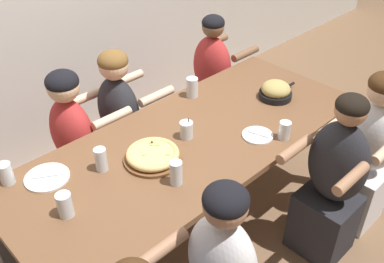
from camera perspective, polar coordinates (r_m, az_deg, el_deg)
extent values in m
plane|color=brown|center=(3.06, 0.00, -12.85)|extent=(18.00, 18.00, 0.00)
cube|color=brown|center=(2.55, 0.00, -1.29)|extent=(2.29, 0.93, 0.04)
cube|color=#4C4C51|center=(3.32, 18.63, -1.93)|extent=(0.07, 0.07, 0.74)
cube|color=#4C4C51|center=(2.70, -23.91, -13.80)|extent=(0.07, 0.07, 0.74)
cube|color=#4C4C51|center=(3.67, 7.77, 3.51)|extent=(0.07, 0.07, 0.74)
cylinder|color=brown|center=(2.38, -5.23, -3.60)|extent=(0.33, 0.33, 0.02)
torus|color=#DBB26B|center=(2.36, -5.27, -3.00)|extent=(0.30, 0.30, 0.04)
cylinder|color=#E5C675|center=(2.36, -5.26, -3.13)|extent=(0.25, 0.25, 0.03)
cylinder|color=#E5C166|center=(2.41, -5.34, -1.71)|extent=(0.02, 0.02, 0.01)
cylinder|color=#E5C166|center=(2.42, -5.22, -1.46)|extent=(0.02, 0.02, 0.01)
cylinder|color=#E5C166|center=(2.34, -6.43, -3.02)|extent=(0.02, 0.02, 0.01)
cylinder|color=#E5C166|center=(2.33, -3.16, -3.01)|extent=(0.02, 0.02, 0.01)
cylinder|color=#E5C166|center=(2.42, -5.52, -1.48)|extent=(0.02, 0.02, 0.01)
cylinder|color=#E5C166|center=(2.40, -4.54, -1.76)|extent=(0.02, 0.02, 0.01)
cylinder|color=black|center=(2.97, 11.03, 4.82)|extent=(0.22, 0.22, 0.04)
cylinder|color=black|center=(3.09, 12.85, 6.01)|extent=(0.10, 0.02, 0.02)
ellipsoid|color=tan|center=(2.95, 11.13, 5.59)|extent=(0.20, 0.20, 0.11)
cylinder|color=white|center=(2.58, 8.73, -0.51)|extent=(0.19, 0.19, 0.01)
cube|color=#B7B7BC|center=(2.57, 8.75, -0.35)|extent=(0.05, 0.13, 0.01)
cylinder|color=white|center=(2.38, -18.75, -5.83)|extent=(0.23, 0.23, 0.01)
cube|color=#B7B7BC|center=(2.37, -18.79, -5.66)|extent=(0.15, 0.09, 0.01)
cylinder|color=silver|center=(2.51, -0.77, 0.22)|extent=(0.08, 0.08, 0.10)
cylinder|color=#1EA8DB|center=(2.52, -0.76, -0.05)|extent=(0.07, 0.07, 0.08)
cylinder|color=black|center=(2.52, -0.47, 0.63)|extent=(0.01, 0.02, 0.13)
cylinder|color=silver|center=(2.19, -2.14, -5.53)|extent=(0.07, 0.07, 0.14)
cylinder|color=black|center=(2.20, -2.12, -6.09)|extent=(0.06, 0.06, 0.08)
cylinder|color=silver|center=(2.56, 12.24, 0.15)|extent=(0.07, 0.07, 0.11)
cylinder|color=silver|center=(2.57, 12.18, -0.23)|extent=(0.06, 0.06, 0.07)
cylinder|color=silver|center=(2.92, 0.03, 5.91)|extent=(0.08, 0.08, 0.14)
cylinder|color=silver|center=(2.93, 0.03, 5.48)|extent=(0.07, 0.07, 0.08)
cylinder|color=silver|center=(2.11, -16.59, -9.38)|extent=(0.07, 0.07, 0.13)
cylinder|color=silver|center=(2.13, -16.45, -10.00)|extent=(0.06, 0.06, 0.06)
cylinder|color=silver|center=(2.32, -12.05, -3.67)|extent=(0.07, 0.07, 0.14)
cylinder|color=silver|center=(2.39, -23.56, -5.17)|extent=(0.07, 0.07, 0.12)
cylinder|color=black|center=(2.40, -23.45, -5.56)|extent=(0.06, 0.06, 0.08)
cube|color=#232328|center=(3.28, -8.97, -4.08)|extent=(0.32, 0.34, 0.44)
ellipsoid|color=#232328|center=(3.01, -9.77, 2.86)|extent=(0.24, 0.36, 0.49)
sphere|color=beige|center=(2.85, -10.45, 8.66)|extent=(0.20, 0.20, 0.20)
ellipsoid|color=brown|center=(2.83, -10.52, 9.28)|extent=(0.20, 0.20, 0.14)
cylinder|color=beige|center=(3.18, -8.76, 6.92)|extent=(0.28, 0.06, 0.06)
cylinder|color=beige|center=(2.94, -4.76, 4.72)|extent=(0.28, 0.06, 0.06)
cube|color=#B22D2D|center=(3.77, 2.48, 2.16)|extent=(0.32, 0.34, 0.44)
ellipsoid|color=#B22D2D|center=(3.54, 2.68, 8.68)|extent=(0.24, 0.36, 0.51)
sphere|color=brown|center=(3.40, 2.84, 13.81)|extent=(0.18, 0.18, 0.18)
ellipsoid|color=black|center=(3.39, 2.85, 14.29)|extent=(0.18, 0.18, 0.12)
cylinder|color=brown|center=(3.74, 3.02, 11.92)|extent=(0.28, 0.06, 0.06)
cylinder|color=brown|center=(3.53, 7.11, 10.28)|extent=(0.28, 0.06, 0.06)
cube|color=silver|center=(3.21, 20.89, -7.47)|extent=(0.32, 0.34, 0.44)
ellipsoid|color=silver|center=(2.93, 22.77, -0.67)|extent=(0.24, 0.36, 0.49)
cylinder|color=beige|center=(2.77, 18.25, 0.70)|extent=(0.28, 0.06, 0.06)
cube|color=#B22D2D|center=(3.14, -14.40, -6.97)|extent=(0.32, 0.34, 0.44)
ellipsoid|color=#B22D2D|center=(2.86, -15.72, -0.08)|extent=(0.24, 0.36, 0.48)
sphere|color=beige|center=(2.69, -16.84, 5.74)|extent=(0.20, 0.20, 0.20)
ellipsoid|color=black|center=(2.68, -16.97, 6.39)|extent=(0.20, 0.20, 0.14)
cylinder|color=beige|center=(3.02, -14.35, 4.29)|extent=(0.28, 0.06, 0.06)
cylinder|color=beige|center=(2.77, -10.61, 1.75)|extent=(0.28, 0.06, 0.06)
cube|color=#232328|center=(2.92, 17.06, -11.45)|extent=(0.32, 0.34, 0.44)
ellipsoid|color=#232328|center=(2.60, 18.89, -3.92)|extent=(0.24, 0.36, 0.54)
sphere|color=#9E7051|center=(2.41, 20.47, 2.66)|extent=(0.18, 0.18, 0.18)
ellipsoid|color=black|center=(2.39, 20.61, 3.28)|extent=(0.18, 0.18, 0.12)
cylinder|color=#9E7051|center=(2.33, 20.47, -5.88)|extent=(0.28, 0.06, 0.06)
cylinder|color=#9E7051|center=(2.45, 13.58, -2.29)|extent=(0.28, 0.06, 0.06)
ellipsoid|color=silver|center=(1.99, 4.02, -16.95)|extent=(0.24, 0.36, 0.52)
sphere|color=#9E7051|center=(1.73, 4.49, -9.83)|extent=(0.19, 0.19, 0.19)
ellipsoid|color=black|center=(1.71, 4.54, -9.05)|extent=(0.19, 0.19, 0.13)
cylinder|color=#9E7051|center=(1.90, -4.18, -15.48)|extent=(0.28, 0.06, 0.06)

